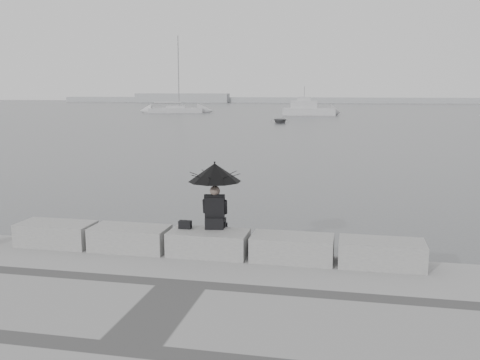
% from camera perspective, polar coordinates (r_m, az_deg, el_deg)
% --- Properties ---
extents(ground, '(360.00, 360.00, 0.00)m').
position_cam_1_polar(ground, '(11.57, -2.74, -9.70)').
color(ground, '#4F5254').
rests_on(ground, ground).
extents(stone_block_far_left, '(1.60, 0.80, 0.50)m').
position_cam_1_polar(stone_block_far_left, '(12.24, -19.00, -5.47)').
color(stone_block_far_left, gray).
rests_on(stone_block_far_left, promenade).
extents(stone_block_left, '(1.60, 0.80, 0.50)m').
position_cam_1_polar(stone_block_left, '(11.47, -11.64, -6.13)').
color(stone_block_left, gray).
rests_on(stone_block_left, promenade).
extents(stone_block_centre, '(1.60, 0.80, 0.50)m').
position_cam_1_polar(stone_block_centre, '(10.92, -3.37, -6.75)').
color(stone_block_centre, gray).
rests_on(stone_block_centre, promenade).
extents(stone_block_right, '(1.60, 0.80, 0.50)m').
position_cam_1_polar(stone_block_right, '(10.62, 5.59, -7.25)').
color(stone_block_right, gray).
rests_on(stone_block_right, promenade).
extents(stone_block_far_right, '(1.60, 0.80, 0.50)m').
position_cam_1_polar(stone_block_far_right, '(10.58, 14.86, -7.60)').
color(stone_block_far_right, gray).
rests_on(stone_block_far_right, promenade).
extents(seated_person, '(1.09, 1.09, 1.39)m').
position_cam_1_polar(seated_person, '(10.89, -2.73, -0.11)').
color(seated_person, black).
rests_on(seated_person, stone_block_centre).
extents(bag, '(0.25, 0.14, 0.16)m').
position_cam_1_polar(bag, '(11.09, -5.88, -4.76)').
color(bag, black).
rests_on(bag, stone_block_centre).
extents(distant_landmass, '(180.00, 8.00, 2.80)m').
position_cam_1_polar(distant_landmass, '(165.46, 8.14, 8.46)').
color(distant_landmass, '#9FA2A5').
rests_on(distant_landmass, ground).
extents(sailboat_left, '(9.36, 4.57, 12.90)m').
position_cam_1_polar(sailboat_left, '(92.40, -6.86, 7.45)').
color(sailboat_left, silver).
rests_on(sailboat_left, ground).
extents(motor_cruiser, '(8.09, 3.15, 4.50)m').
position_cam_1_polar(motor_cruiser, '(83.35, 7.40, 7.48)').
color(motor_cruiser, silver).
rests_on(motor_cruiser, ground).
extents(dinghy, '(3.54, 1.96, 0.57)m').
position_cam_1_polar(dinghy, '(63.65, 4.29, 6.36)').
color(dinghy, slate).
rests_on(dinghy, ground).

